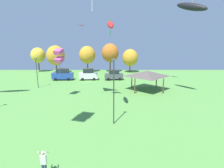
{
  "coord_description": "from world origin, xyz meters",
  "views": [
    {
      "loc": [
        1.1,
        3.45,
        8.25
      ],
      "look_at": [
        1.05,
        14.43,
        5.73
      ],
      "focal_mm": 28.0,
      "sensor_mm": 36.0,
      "label": 1
    }
  ],
  "objects_px": {
    "kite_flying_2": "(192,7)",
    "parked_car_third_from_left": "(115,75)",
    "park_pavilion": "(148,73)",
    "treeline_tree_1": "(57,55)",
    "parked_car_second_from_left": "(89,74)",
    "light_post_1": "(115,89)",
    "light_post_2": "(38,71)",
    "treeline_tree_3": "(111,53)",
    "treeline_tree_2": "(88,55)",
    "kite_flying_6": "(60,56)",
    "parked_car_leftmost": "(64,74)",
    "treeline_tree_4": "(131,58)",
    "treeline_tree_0": "(39,55)",
    "person_standing_far_right": "(44,161)",
    "kite_flying_3": "(111,25)",
    "kite_flying_9": "(78,27)"
  },
  "relations": [
    {
      "from": "kite_flying_2",
      "to": "parked_car_third_from_left",
      "type": "relative_size",
      "value": 1.0
    },
    {
      "from": "park_pavilion",
      "to": "treeline_tree_1",
      "type": "relative_size",
      "value": 0.79
    },
    {
      "from": "parked_car_second_from_left",
      "to": "light_post_1",
      "type": "xyz_separation_m",
      "value": [
        5.74,
        -23.28,
        2.56
      ]
    },
    {
      "from": "light_post_2",
      "to": "treeline_tree_3",
      "type": "height_order",
      "value": "treeline_tree_3"
    },
    {
      "from": "treeline_tree_1",
      "to": "treeline_tree_2",
      "type": "distance_m",
      "value": 9.04
    },
    {
      "from": "light_post_1",
      "to": "kite_flying_6",
      "type": "bearing_deg",
      "value": 131.84
    },
    {
      "from": "parked_car_leftmost",
      "to": "treeline_tree_4",
      "type": "xyz_separation_m",
      "value": [
        16.86,
        11.53,
        3.0
      ]
    },
    {
      "from": "light_post_1",
      "to": "treeline_tree_0",
      "type": "xyz_separation_m",
      "value": [
        -22.4,
        35.72,
        1.12
      ]
    },
    {
      "from": "park_pavilion",
      "to": "treeline_tree_0",
      "type": "relative_size",
      "value": 0.86
    },
    {
      "from": "treeline_tree_1",
      "to": "treeline_tree_4",
      "type": "bearing_deg",
      "value": 3.08
    },
    {
      "from": "person_standing_far_right",
      "to": "parked_car_leftmost",
      "type": "distance_m",
      "value": 31.47
    },
    {
      "from": "kite_flying_3",
      "to": "light_post_1",
      "type": "relative_size",
      "value": 0.44
    },
    {
      "from": "parked_car_leftmost",
      "to": "treeline_tree_0",
      "type": "xyz_separation_m",
      "value": [
        -10.68,
        12.64,
        3.66
      ]
    },
    {
      "from": "kite_flying_3",
      "to": "parked_car_third_from_left",
      "type": "distance_m",
      "value": 22.23
    },
    {
      "from": "kite_flying_6",
      "to": "treeline_tree_1",
      "type": "distance_m",
      "value": 25.86
    },
    {
      "from": "light_post_2",
      "to": "treeline_tree_1",
      "type": "xyz_separation_m",
      "value": [
        -1.92,
        17.84,
        1.83
      ]
    },
    {
      "from": "treeline_tree_4",
      "to": "park_pavilion",
      "type": "bearing_deg",
      "value": -87.38
    },
    {
      "from": "person_standing_far_right",
      "to": "kite_flying_2",
      "type": "xyz_separation_m",
      "value": [
        15.79,
        17.44,
        12.45
      ]
    },
    {
      "from": "kite_flying_3",
      "to": "kite_flying_9",
      "type": "height_order",
      "value": "kite_flying_9"
    },
    {
      "from": "treeline_tree_0",
      "to": "treeline_tree_4",
      "type": "relative_size",
      "value": 1.06
    },
    {
      "from": "treeline_tree_1",
      "to": "treeline_tree_4",
      "type": "xyz_separation_m",
      "value": [
        21.51,
        1.16,
        -0.75
      ]
    },
    {
      "from": "kite_flying_3",
      "to": "kite_flying_6",
      "type": "distance_m",
      "value": 10.42
    },
    {
      "from": "treeline_tree_3",
      "to": "treeline_tree_4",
      "type": "relative_size",
      "value": 1.24
    },
    {
      "from": "parked_car_third_from_left",
      "to": "kite_flying_9",
      "type": "bearing_deg",
      "value": -148.62
    },
    {
      "from": "kite_flying_3",
      "to": "kite_flying_9",
      "type": "bearing_deg",
      "value": 113.39
    },
    {
      "from": "kite_flying_3",
      "to": "light_post_2",
      "type": "distance_m",
      "value": 20.14
    },
    {
      "from": "parked_car_third_from_left",
      "to": "treeline_tree_3",
      "type": "xyz_separation_m",
      "value": [
        -0.97,
        11.92,
        4.56
      ]
    },
    {
      "from": "parked_car_third_from_left",
      "to": "kite_flying_6",
      "type": "bearing_deg",
      "value": -125.5
    },
    {
      "from": "person_standing_far_right",
      "to": "kite_flying_9",
      "type": "height_order",
      "value": "kite_flying_9"
    },
    {
      "from": "parked_car_leftmost",
      "to": "light_post_2",
      "type": "xyz_separation_m",
      "value": [
        -2.73,
        -7.46,
        1.93
      ]
    },
    {
      "from": "light_post_2",
      "to": "parked_car_third_from_left",
      "type": "bearing_deg",
      "value": 27.7
    },
    {
      "from": "light_post_2",
      "to": "treeline_tree_2",
      "type": "xyz_separation_m",
      "value": [
        6.9,
        19.83,
        1.85
      ]
    },
    {
      "from": "kite_flying_2",
      "to": "light_post_1",
      "type": "height_order",
      "value": "kite_flying_2"
    },
    {
      "from": "kite_flying_2",
      "to": "kite_flying_3",
      "type": "bearing_deg",
      "value": -149.83
    },
    {
      "from": "kite_flying_2",
      "to": "parked_car_second_from_left",
      "type": "xyz_separation_m",
      "value": [
        -17.04,
        13.39,
        -12.21
      ]
    },
    {
      "from": "kite_flying_9",
      "to": "treeline_tree_4",
      "type": "bearing_deg",
      "value": 54.13
    },
    {
      "from": "light_post_2",
      "to": "treeline_tree_2",
      "type": "height_order",
      "value": "treeline_tree_2"
    },
    {
      "from": "parked_car_second_from_left",
      "to": "treeline_tree_4",
      "type": "height_order",
      "value": "treeline_tree_4"
    },
    {
      "from": "person_standing_far_right",
      "to": "parked_car_second_from_left",
      "type": "bearing_deg",
      "value": 114.6
    },
    {
      "from": "parked_car_third_from_left",
      "to": "light_post_2",
      "type": "relative_size",
      "value": 0.78
    },
    {
      "from": "treeline_tree_2",
      "to": "treeline_tree_3",
      "type": "relative_size",
      "value": 0.91
    },
    {
      "from": "kite_flying_2",
      "to": "kite_flying_9",
      "type": "relative_size",
      "value": 2.5
    },
    {
      "from": "kite_flying_3",
      "to": "treeline_tree_3",
      "type": "xyz_separation_m",
      "value": [
        -0.36,
        32.14,
        -4.66
      ]
    },
    {
      "from": "treeline_tree_2",
      "to": "light_post_2",
      "type": "bearing_deg",
      "value": -109.18
    },
    {
      "from": "person_standing_far_right",
      "to": "treeline_tree_1",
      "type": "height_order",
      "value": "treeline_tree_1"
    },
    {
      "from": "park_pavilion",
      "to": "parked_car_third_from_left",
      "type": "bearing_deg",
      "value": 121.81
    },
    {
      "from": "parked_car_second_from_left",
      "to": "kite_flying_6",
      "type": "bearing_deg",
      "value": -103.93
    },
    {
      "from": "kite_flying_3",
      "to": "parked_car_second_from_left",
      "type": "height_order",
      "value": "kite_flying_3"
    },
    {
      "from": "treeline_tree_0",
      "to": "treeline_tree_1",
      "type": "relative_size",
      "value": 0.92
    },
    {
      "from": "treeline_tree_1",
      "to": "light_post_2",
      "type": "bearing_deg",
      "value": -83.86
    }
  ]
}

